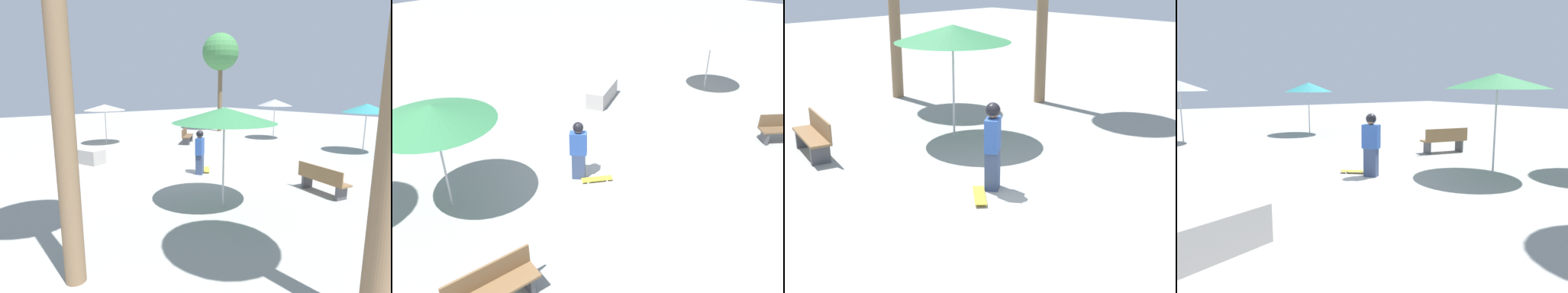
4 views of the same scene
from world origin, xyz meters
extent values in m
plane|color=#9E9E99|center=(0.00, 0.00, 0.00)|extent=(60.00, 60.00, 0.00)
cube|color=#38476B|center=(-0.90, 0.69, 0.36)|extent=(0.39, 0.41, 0.73)
cube|color=#2D519E|center=(-0.90, 0.69, 1.03)|extent=(0.44, 0.49, 0.60)
sphere|color=#8C6647|center=(-0.90, 0.69, 1.45)|extent=(0.24, 0.24, 0.24)
sphere|color=black|center=(-0.90, 0.69, 1.48)|extent=(0.27, 0.27, 0.27)
cube|color=gold|center=(-0.74, 0.21, 0.06)|extent=(0.74, 0.67, 0.02)
cylinder|color=silver|center=(-0.50, 0.11, 0.03)|extent=(0.06, 0.06, 0.05)
cylinder|color=silver|center=(-0.61, -0.02, 0.03)|extent=(0.06, 0.06, 0.05)
cylinder|color=silver|center=(-0.87, 0.43, 0.03)|extent=(0.06, 0.06, 0.05)
cylinder|color=silver|center=(-0.98, 0.30, 0.03)|extent=(0.06, 0.06, 0.05)
cube|color=#A8A39E|center=(3.55, 3.31, 0.30)|extent=(1.98, 1.25, 0.60)
cube|color=#47474C|center=(4.96, -3.41, 0.20)|extent=(0.34, 0.33, 0.40)
cube|color=#47474C|center=(4.10, -2.50, 0.20)|extent=(0.34, 0.33, 0.40)
cube|color=brown|center=(4.53, -2.96, 0.42)|extent=(1.42, 1.46, 0.05)
cube|color=brown|center=(4.68, -2.82, 0.65)|extent=(1.13, 1.19, 0.40)
cube|color=#47474C|center=(-4.23, -0.93, 0.20)|extent=(0.17, 0.40, 0.40)
cube|color=#47474C|center=(-5.44, -0.65, 0.20)|extent=(0.17, 0.40, 0.40)
cube|color=olive|center=(-4.84, -0.79, 0.42)|extent=(1.66, 0.80, 0.05)
cube|color=olive|center=(-4.79, -0.60, 0.65)|extent=(1.57, 0.41, 0.40)
cylinder|color=#B7B7BC|center=(2.36, -8.02, 1.16)|extent=(0.05, 0.05, 2.32)
cone|color=#99999E|center=(2.36, -8.02, 2.26)|extent=(2.11, 2.11, 0.40)
cylinder|color=#B7B7BC|center=(-3.71, 2.24, 1.24)|extent=(0.05, 0.05, 2.47)
cone|color=#387F4C|center=(-3.71, 2.24, 2.41)|extent=(2.63, 2.63, 0.39)
cylinder|color=#B7B7BC|center=(-3.02, -7.89, 1.12)|extent=(0.05, 0.05, 2.24)
cone|color=teal|center=(-3.02, -7.89, 2.17)|extent=(2.21, 2.21, 0.43)
cylinder|color=#B7B7BC|center=(7.15, 0.82, 1.06)|extent=(0.05, 0.05, 2.12)
cone|color=beige|center=(7.15, 0.82, 2.07)|extent=(2.20, 2.20, 0.32)
cylinder|color=brown|center=(7.20, -7.99, 2.64)|extent=(0.31, 0.31, 5.28)
sphere|color=#428447|center=(7.20, -7.99, 5.67)|extent=(2.60, 2.60, 2.60)
cylinder|color=#896B4C|center=(-4.51, 6.29, 3.42)|extent=(0.32, 0.32, 6.84)
camera|label=1|loc=(-9.16, 7.59, 3.04)|focal=28.00mm
camera|label=2|loc=(-7.21, -4.76, 5.76)|focal=35.00mm
camera|label=3|loc=(5.52, -5.83, 3.93)|focal=50.00mm
camera|label=4|loc=(4.28, 8.66, 2.36)|focal=35.00mm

